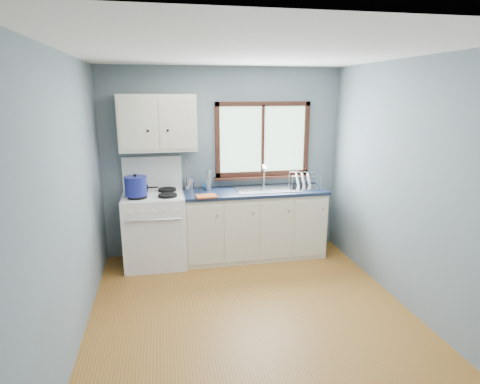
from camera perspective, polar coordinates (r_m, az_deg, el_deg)
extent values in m
cube|color=#9B6326|center=(4.20, 1.76, -17.22)|extent=(3.20, 3.60, 0.02)
cube|color=white|center=(3.61, 2.08, 19.43)|extent=(3.20, 3.60, 0.02)
cube|color=slate|center=(5.45, -2.36, 4.28)|extent=(3.20, 0.02, 2.50)
cube|color=slate|center=(2.09, 13.34, -12.40)|extent=(3.20, 0.02, 2.50)
cube|color=slate|center=(3.71, -23.13, -1.47)|extent=(0.02, 3.60, 2.50)
cube|color=slate|center=(4.36, 23.03, 0.70)|extent=(0.02, 3.60, 2.50)
cube|color=white|center=(5.25, -12.02, -5.30)|extent=(0.76, 0.65, 0.92)
cube|color=white|center=(5.37, -12.35, 2.63)|extent=(0.76, 0.05, 0.44)
cube|color=silver|center=(5.12, -12.28, -0.38)|extent=(0.72, 0.59, 0.01)
cylinder|color=black|center=(4.98, -14.39, -0.67)|extent=(0.23, 0.23, 0.03)
cylinder|color=black|center=(4.97, -10.25, -0.48)|extent=(0.23, 0.23, 0.03)
cylinder|color=black|center=(5.27, -14.22, 0.14)|extent=(0.23, 0.23, 0.03)
cylinder|color=black|center=(5.26, -10.31, 0.32)|extent=(0.23, 0.23, 0.03)
cylinder|color=silver|center=(4.85, -12.21, -3.95)|extent=(0.66, 0.02, 0.02)
cube|color=silver|center=(4.97, -12.03, -7.16)|extent=(0.66, 0.01, 0.55)
cube|color=beige|center=(5.41, 1.98, -4.65)|extent=(1.85, 0.60, 0.88)
cube|color=black|center=(5.57, 1.90, -8.49)|extent=(1.85, 0.54, 0.08)
cube|color=black|center=(5.28, 2.02, 0.09)|extent=(1.89, 0.64, 0.04)
cube|color=silver|center=(5.32, 3.91, 0.42)|extent=(0.84, 0.46, 0.01)
cube|color=silver|center=(5.29, 1.80, -0.45)|extent=(0.36, 0.40, 0.14)
cube|color=silver|center=(5.39, 5.95, -0.25)|extent=(0.36, 0.40, 0.14)
cylinder|color=silver|center=(5.48, 3.40, 2.29)|extent=(0.02, 0.02, 0.28)
cylinder|color=silver|center=(5.39, 3.60, 3.50)|extent=(0.02, 0.16, 0.02)
sphere|color=silver|center=(5.45, 3.42, 3.73)|extent=(0.04, 0.04, 0.04)
cube|color=#9EC6A8|center=(5.50, 3.22, 7.50)|extent=(1.22, 0.01, 0.92)
cube|color=#381A11|center=(5.45, 3.33, 12.40)|extent=(1.30, 0.05, 0.06)
cube|color=#381A11|center=(5.55, 3.20, 2.65)|extent=(1.30, 0.05, 0.06)
cube|color=#381A11|center=(5.36, -3.23, 7.34)|extent=(0.06, 0.05, 1.00)
cube|color=#381A11|center=(5.66, 9.41, 7.53)|extent=(0.06, 0.05, 1.00)
cube|color=#381A11|center=(5.48, 3.26, 7.48)|extent=(0.03, 0.05, 0.92)
cube|color=#381A11|center=(5.53, 3.27, 2.09)|extent=(1.36, 0.10, 0.03)
cube|color=beige|center=(5.15, -11.63, 9.61)|extent=(0.95, 0.32, 0.70)
cube|color=beige|center=(4.99, -14.40, 9.33)|extent=(0.44, 0.01, 0.62)
cube|color=beige|center=(4.99, -8.87, 9.59)|extent=(0.44, 0.01, 0.62)
sphere|color=black|center=(4.98, -12.96, 8.47)|extent=(0.03, 0.03, 0.03)
sphere|color=black|center=(4.97, -10.23, 8.60)|extent=(0.03, 0.03, 0.03)
cylinder|color=black|center=(5.27, -14.27, 0.57)|extent=(0.25, 0.25, 0.05)
cube|color=black|center=(5.26, -12.33, 0.65)|extent=(0.14, 0.03, 0.01)
cylinder|color=navy|center=(4.97, -14.62, 0.76)|extent=(0.32, 0.32, 0.22)
cylinder|color=navy|center=(4.94, -14.71, 2.06)|extent=(0.33, 0.33, 0.01)
sphere|color=black|center=(4.94, -14.72, 2.29)|extent=(0.05, 0.05, 0.04)
cylinder|color=silver|center=(5.34, -7.17, 1.17)|extent=(0.13, 0.13, 0.15)
cylinder|color=silver|center=(5.32, -7.03, 2.84)|extent=(0.01, 0.01, 0.22)
cylinder|color=silver|center=(5.31, -7.47, 3.03)|extent=(0.01, 0.01, 0.26)
cylinder|color=silver|center=(5.29, -7.18, 2.66)|extent=(0.01, 0.01, 0.20)
cylinder|color=silver|center=(5.24, -4.52, 1.67)|extent=(0.07, 0.07, 0.27)
imported|color=#2F73BA|center=(5.29, -4.82, 1.76)|extent=(0.12, 0.12, 0.27)
cube|color=#C05B26|center=(4.94, -4.80, -0.60)|extent=(0.26, 0.20, 0.02)
cube|color=silver|center=(5.45, 9.12, 0.65)|extent=(0.45, 0.37, 0.01)
cylinder|color=silver|center=(5.27, 7.38, 1.22)|extent=(0.01, 0.01, 0.19)
cylinder|color=silver|center=(5.33, 11.41, 1.21)|extent=(0.01, 0.01, 0.19)
cylinder|color=silver|center=(5.54, 6.98, 1.86)|extent=(0.01, 0.01, 0.19)
cylinder|color=silver|center=(5.60, 10.83, 1.85)|extent=(0.01, 0.01, 0.19)
cylinder|color=silver|center=(5.28, 9.45, 2.22)|extent=(0.37, 0.08, 0.01)
cylinder|color=silver|center=(5.55, 8.95, 2.82)|extent=(0.37, 0.08, 0.01)
cylinder|color=white|center=(5.41, 8.17, 1.65)|extent=(0.09, 0.21, 0.21)
cylinder|color=white|center=(5.43, 8.96, 1.64)|extent=(0.09, 0.21, 0.21)
cylinder|color=white|center=(5.44, 9.75, 1.64)|extent=(0.09, 0.21, 0.21)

